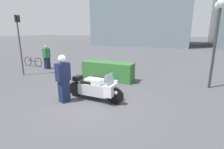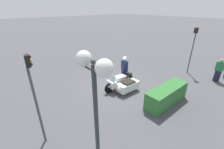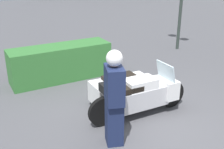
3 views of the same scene
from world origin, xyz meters
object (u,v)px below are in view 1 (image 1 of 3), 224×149
object	(u,v)px
bicycle_parked	(33,62)
twin_lamp_post	(219,17)
officer_rider	(63,78)
police_motorcycle	(99,87)
traffic_light_far	(19,37)
pedestrian_bystander	(47,57)
hedge_bush_curbside	(108,71)

from	to	relation	value
bicycle_parked	twin_lamp_post	bearing A→B (deg)	-3.17
officer_rider	twin_lamp_post	xyz separation A→B (m)	(5.40, 4.33, 2.34)
police_motorcycle	twin_lamp_post	bearing A→B (deg)	39.02
twin_lamp_post	bicycle_parked	bearing A→B (deg)	178.49
officer_rider	police_motorcycle	bearing A→B (deg)	61.65
twin_lamp_post	traffic_light_far	xyz separation A→B (m)	(-10.50, -2.00, -0.96)
pedestrian_bystander	hedge_bush_curbside	bearing A→B (deg)	172.53
officer_rider	traffic_light_far	xyz separation A→B (m)	(-5.10, 2.33, 1.38)
traffic_light_far	pedestrian_bystander	xyz separation A→B (m)	(-0.07, 2.11, -1.51)
police_motorcycle	officer_rider	size ratio (longest dim) A/B	1.33
pedestrian_bystander	traffic_light_far	bearing A→B (deg)	93.48
hedge_bush_curbside	pedestrian_bystander	xyz separation A→B (m)	(-5.37, 0.87, 0.35)
police_motorcycle	pedestrian_bystander	xyz separation A→B (m)	(-6.22, 3.47, 0.39)
officer_rider	twin_lamp_post	size ratio (longest dim) A/B	0.46
police_motorcycle	officer_rider	distance (m)	1.52
traffic_light_far	pedestrian_bystander	size ratio (longest dim) A/B	2.11
twin_lamp_post	pedestrian_bystander	distance (m)	10.85
officer_rider	bicycle_parked	world-z (taller)	officer_rider
officer_rider	traffic_light_far	distance (m)	5.77
twin_lamp_post	traffic_light_far	distance (m)	10.73
hedge_bush_curbside	traffic_light_far	size ratio (longest dim) A/B	0.81
twin_lamp_post	pedestrian_bystander	world-z (taller)	twin_lamp_post
police_motorcycle	twin_lamp_post	xyz separation A→B (m)	(4.35, 3.36, 2.86)
police_motorcycle	bicycle_parked	size ratio (longest dim) A/B	1.39
pedestrian_bystander	bicycle_parked	distance (m)	1.78
traffic_light_far	bicycle_parked	bearing A→B (deg)	128.88
traffic_light_far	pedestrian_bystander	world-z (taller)	traffic_light_far
bicycle_parked	traffic_light_far	bearing A→B (deg)	-54.55
police_motorcycle	pedestrian_bystander	bearing A→B (deg)	152.20
traffic_light_far	bicycle_parked	xyz separation A→B (m)	(-1.76, 2.32, -2.02)
police_motorcycle	hedge_bush_curbside	distance (m)	2.74
pedestrian_bystander	bicycle_parked	size ratio (longest dim) A/B	0.95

